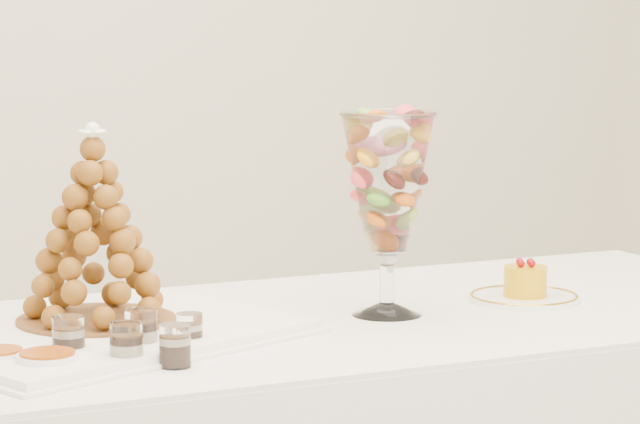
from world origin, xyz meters
TOP-DOWN VIEW (x-y plane):
  - lace_tray at (-0.34, 0.19)m, footprint 0.76×0.66m
  - macaron_vase at (0.22, 0.14)m, footprint 0.18×0.18m
  - cake_plate at (0.53, 0.13)m, footprint 0.22×0.22m
  - verrine_a at (-0.43, 0.07)m, footprint 0.06×0.06m
  - verrine_b at (-0.31, 0.05)m, footprint 0.06×0.06m
  - verrine_c at (-0.23, 0.05)m, footprint 0.06×0.06m
  - verrine_d at (-0.37, -0.03)m, footprint 0.07×0.07m
  - verrine_e at (-0.30, -0.06)m, footprint 0.06×0.06m
  - ramekin_front at (-0.49, -0.00)m, footprint 0.10×0.10m
  - croquembouche at (-0.32, 0.25)m, footprint 0.29×0.29m
  - mousse_cake at (0.53, 0.12)m, footprint 0.09×0.09m

SIDE VIEW (x-z plane):
  - cake_plate at x=0.53m, z-range 0.80..0.81m
  - lace_tray at x=-0.34m, z-range 0.80..0.82m
  - ramekin_front at x=-0.49m, z-range 0.80..0.83m
  - verrine_c at x=-0.23m, z-range 0.80..0.86m
  - verrine_e at x=-0.30m, z-range 0.80..0.87m
  - verrine_a at x=-0.43m, z-range 0.80..0.87m
  - verrine_d at x=-0.37m, z-range 0.80..0.87m
  - verrine_b at x=-0.31m, z-range 0.80..0.88m
  - mousse_cake at x=0.53m, z-range 0.80..0.88m
  - croquembouche at x=-0.32m, z-range 0.82..1.17m
  - macaron_vase at x=0.22m, z-range 0.86..1.24m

